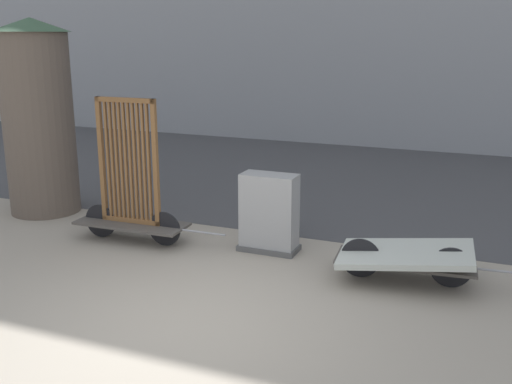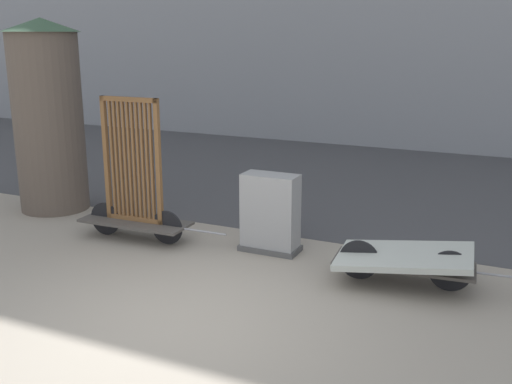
% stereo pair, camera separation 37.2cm
% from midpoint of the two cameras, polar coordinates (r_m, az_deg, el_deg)
% --- Properties ---
extents(ground_plane, '(60.00, 60.00, 0.00)m').
position_cam_midpoint_polar(ground_plane, '(6.94, -6.09, -12.26)').
color(ground_plane, gray).
extents(road_strip, '(56.00, 8.23, 0.01)m').
position_cam_midpoint_polar(road_strip, '(13.46, 10.32, 1.09)').
color(road_strip, '#424244').
rests_on(road_strip, ground_plane).
extents(bike_cart_with_bedframe, '(2.48, 0.71, 2.24)m').
position_cam_midpoint_polar(bike_cart_with_bedframe, '(9.44, -10.44, -0.09)').
color(bike_cart_with_bedframe, '#4C4742').
rests_on(bike_cart_with_bedframe, ground_plane).
extents(bike_cart_with_mattress, '(2.49, 1.19, 0.53)m').
position_cam_midpoint_polar(bike_cart_with_mattress, '(8.00, 15.24, -6.17)').
color(bike_cart_with_mattress, '#4C4742').
rests_on(bike_cart_with_mattress, ground_plane).
extents(utility_cabinet, '(0.88, 0.45, 1.17)m').
position_cam_midpoint_polar(utility_cabinet, '(8.86, 2.57, -2.29)').
color(utility_cabinet, '#4C4C4C').
rests_on(utility_cabinet, ground_plane).
extents(advertising_column, '(1.37, 1.37, 3.42)m').
position_cam_midpoint_polar(advertising_column, '(11.37, -18.31, 6.97)').
color(advertising_column, brown).
rests_on(advertising_column, ground_plane).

